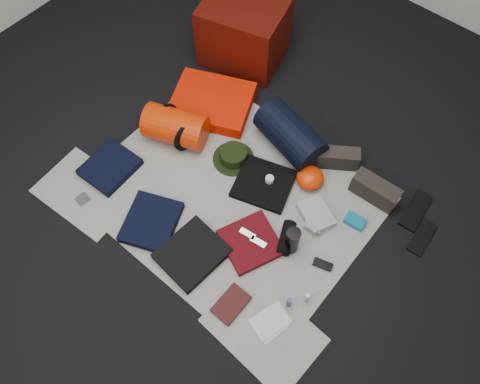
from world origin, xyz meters
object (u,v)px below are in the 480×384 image
Objects in this scene: red_cabinet at (244,32)px; compact_camera at (313,227)px; sleeping_pad at (212,102)px; paperback_book at (231,304)px; navy_duffel at (290,135)px; stuff_sack at (176,127)px; water_bottle at (292,240)px.

red_cabinet is 5.06× the size of compact_camera.
red_cabinet reaches higher than compact_camera.
paperback_book is at bearing -44.23° from sleeping_pad.
stuff_sack is at bearing -132.14° from navy_duffel.
paperback_book is at bearing -107.25° from compact_camera.
paperback_book is at bearing -95.72° from water_bottle.
navy_duffel is 2.25× the size of water_bottle.
compact_camera is (0.03, 0.18, -0.08)m from water_bottle.
sleeping_pad is at bearing -89.59° from red_cabinet.
sleeping_pad is at bearing -159.32° from navy_duffel.
compact_camera is (1.19, -0.80, -0.20)m from red_cabinet.
navy_duffel is 0.70m from water_bottle.
red_cabinet is at bearing 139.80° from water_bottle.
stuff_sack is at bearing 171.16° from compact_camera.
navy_duffel reaches higher than sleeping_pad.
navy_duffel reaches higher than compact_camera.
stuff_sack is (-0.01, -0.33, 0.07)m from sleeping_pad.
navy_duffel is at bearing 127.92° from water_bottle.
compact_camera is (0.46, -0.37, -0.10)m from navy_duffel.
navy_duffel is 4.30× the size of compact_camera.
stuff_sack is (0.13, -0.84, -0.10)m from red_cabinet.
red_cabinet is 2.64× the size of water_bottle.
red_cabinet is 0.86m from navy_duffel.
red_cabinet is 0.86m from stuff_sack.
water_bottle is at bearing 84.28° from paperback_book.
paperback_book is at bearing -67.73° from red_cabinet.
stuff_sack is 1.91× the size of water_bottle.
paperback_book is (-0.07, -0.65, -0.01)m from compact_camera.
paperback_book is at bearing -32.05° from stuff_sack.
stuff_sack is 1.06m from compact_camera.
navy_duffel is 0.60m from compact_camera.
navy_duffel reaches higher than water_bottle.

